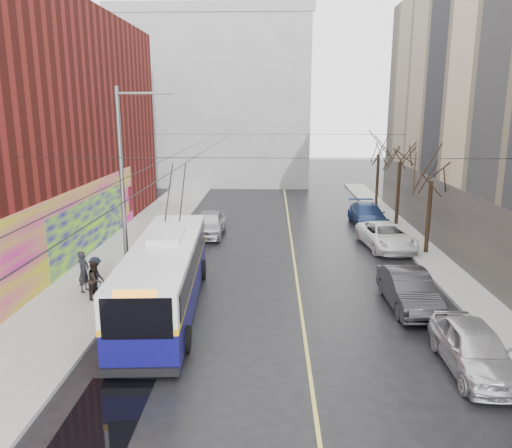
{
  "coord_description": "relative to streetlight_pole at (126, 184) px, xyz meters",
  "views": [
    {
      "loc": [
        0.28,
        -11.43,
        8.1
      ],
      "look_at": [
        -0.5,
        12.27,
        2.57
      ],
      "focal_mm": 35.0,
      "sensor_mm": 36.0,
      "label": 1
    }
  ],
  "objects": [
    {
      "name": "ground",
      "position": [
        6.14,
        -10.0,
        -4.85
      ],
      "size": [
        140.0,
        140.0,
        0.0
      ],
      "primitive_type": "plane",
      "color": "black",
      "rests_on": "ground"
    },
    {
      "name": "parked_car_b",
      "position": [
        12.09,
        -1.8,
        -4.08
      ],
      "size": [
        1.76,
        4.72,
        1.54
      ],
      "primitive_type": "imported",
      "rotation": [
        0.0,
        0.0,
        0.03
      ],
      "color": "#28292B",
      "rests_on": "ground"
    },
    {
      "name": "trolleybus",
      "position": [
        2.1,
        -2.32,
        -3.34
      ],
      "size": [
        3.2,
        11.53,
        5.41
      ],
      "rotation": [
        0.0,
        0.0,
        0.06
      ],
      "color": "#0B0A4E",
      "rests_on": "ground"
    },
    {
      "name": "parked_car_d",
      "position": [
        13.14,
        13.04,
        -4.08
      ],
      "size": [
        2.34,
        5.38,
        1.54
      ],
      "primitive_type": "imported",
      "rotation": [
        0.0,
        0.0,
        0.03
      ],
      "color": "navy",
      "rests_on": "ground"
    },
    {
      "name": "pedestrian_c",
      "position": [
        -1.39,
        -0.64,
        -3.92
      ],
      "size": [
        1.15,
        1.06,
        1.55
      ],
      "primitive_type": "imported",
      "rotation": [
        0.0,
        0.0,
        2.51
      ],
      "color": "black",
      "rests_on": "sidewalk_left"
    },
    {
      "name": "pedestrian_b",
      "position": [
        -1.08,
        -1.57,
        -3.87
      ],
      "size": [
        0.71,
        0.86,
        1.65
      ],
      "primitive_type": "imported",
      "rotation": [
        0.0,
        0.0,
        1.46
      ],
      "color": "black",
      "rests_on": "sidewalk_left"
    },
    {
      "name": "following_car",
      "position": [
        2.35,
        9.88,
        -4.05
      ],
      "size": [
        1.99,
        4.72,
        1.59
      ],
      "primitive_type": "imported",
      "rotation": [
        0.0,
        0.0,
        -0.02
      ],
      "color": "#B7B6BB",
      "rests_on": "ground"
    },
    {
      "name": "puddle",
      "position": [
        1.93,
        -9.56,
        -4.84
      ],
      "size": [
        1.98,
        3.55,
        0.01
      ],
      "primitive_type": "cube",
      "color": "black",
      "rests_on": "ground"
    },
    {
      "name": "parked_car_c",
      "position": [
        13.14,
        7.24,
        -4.11
      ],
      "size": [
        3.07,
        5.55,
        1.47
      ],
      "primitive_type": "imported",
      "rotation": [
        0.0,
        0.0,
        0.12
      ],
      "color": "white",
      "rests_on": "ground"
    },
    {
      "name": "catenary_wires",
      "position": [
        3.6,
        4.77,
        1.4
      ],
      "size": [
        18.0,
        60.0,
        0.22
      ],
      "color": "black"
    },
    {
      "name": "sidewalk_right",
      "position": [
        15.14,
        2.0,
        -4.77
      ],
      "size": [
        2.0,
        60.0,
        0.15
      ],
      "primitive_type": "cube",
      "color": "gray",
      "rests_on": "ground"
    },
    {
      "name": "pigeons_flying",
      "position": [
        4.47,
        1.42,
        1.83
      ],
      "size": [
        3.21,
        1.8,
        1.59
      ],
      "color": "slate"
    },
    {
      "name": "parked_car_a",
      "position": [
        12.78,
        -6.88,
        -4.08
      ],
      "size": [
        1.81,
        4.49,
        1.53
      ],
      "primitive_type": "imported",
      "rotation": [
        0.0,
        0.0,
        -0.0
      ],
      "color": "silver",
      "rests_on": "ground"
    },
    {
      "name": "lane_line",
      "position": [
        7.64,
        4.0,
        -4.84
      ],
      "size": [
        0.12,
        50.0,
        0.01
      ],
      "primitive_type": "cube",
      "color": "#BFB74C",
      "rests_on": "ground"
    },
    {
      "name": "streetlight_pole",
      "position": [
        0.0,
        0.0,
        0.0
      ],
      "size": [
        2.65,
        0.6,
        9.0
      ],
      "color": "slate",
      "rests_on": "ground"
    },
    {
      "name": "tree_far",
      "position": [
        15.14,
        20.0,
        0.3
      ],
      "size": [
        3.2,
        3.2,
        6.57
      ],
      "color": "black",
      "rests_on": "ground"
    },
    {
      "name": "tree_near",
      "position": [
        15.14,
        6.0,
        0.13
      ],
      "size": [
        3.2,
        3.2,
        6.4
      ],
      "color": "black",
      "rests_on": "ground"
    },
    {
      "name": "tree_mid",
      "position": [
        15.14,
        13.0,
        0.41
      ],
      "size": [
        3.2,
        3.2,
        6.68
      ],
      "color": "black",
      "rests_on": "ground"
    },
    {
      "name": "pedestrian_a",
      "position": [
        -1.87,
        -0.79,
        -3.77
      ],
      "size": [
        0.54,
        0.73,
        1.85
      ],
      "primitive_type": "imported",
      "rotation": [
        0.0,
        0.0,
        1.42
      ],
      "color": "black",
      "rests_on": "sidewalk_left"
    },
    {
      "name": "building_far",
      "position": [
        0.14,
        34.99,
        4.17
      ],
      "size": [
        20.5,
        12.1,
        18.0
      ],
      "color": "gray",
      "rests_on": "ground"
    },
    {
      "name": "sidewalk_left",
      "position": [
        -1.86,
        2.0,
        -4.77
      ],
      "size": [
        4.0,
        60.0,
        0.15
      ],
      "primitive_type": "cube",
      "color": "gray",
      "rests_on": "ground"
    }
  ]
}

